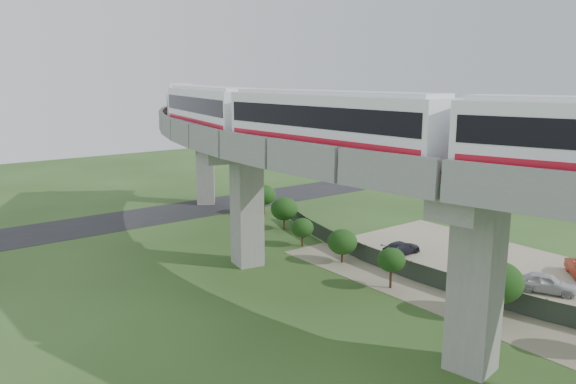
# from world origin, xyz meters

# --- Properties ---
(ground) EXTENTS (160.00, 160.00, 0.00)m
(ground) POSITION_xyz_m (0.00, 0.00, 0.00)
(ground) COLOR #2C461C
(ground) RESTS_ON ground
(dirt_lot) EXTENTS (18.00, 26.00, 0.04)m
(dirt_lot) POSITION_xyz_m (14.00, -2.00, 0.02)
(dirt_lot) COLOR gray
(dirt_lot) RESTS_ON ground
(asphalt_road) EXTENTS (60.00, 8.00, 0.03)m
(asphalt_road) POSITION_xyz_m (0.00, 30.00, 0.01)
(asphalt_road) COLOR #232326
(asphalt_road) RESTS_ON ground
(viaduct) EXTENTS (19.58, 73.98, 11.40)m
(viaduct) POSITION_xyz_m (3.84, 0.00, 9.05)
(viaduct) COLOR #99968E
(viaduct) RESTS_ON ground
(metro_train) EXTENTS (12.60, 61.18, 3.64)m
(metro_train) POSITION_xyz_m (0.49, 4.15, 12.31)
(metro_train) COLOR white
(metro_train) RESTS_ON ground
(fence) EXTENTS (3.87, 38.73, 1.50)m
(fence) POSITION_xyz_m (9.75, 0.00, 0.75)
(fence) COLOR #2D382D
(fence) RESTS_ON ground
(tree_0) EXTENTS (2.54, 2.54, 3.26)m
(tree_0) POSITION_xyz_m (11.43, 23.09, 2.18)
(tree_0) COLOR #382314
(tree_0) RESTS_ON ground
(tree_1) EXTENTS (2.66, 2.66, 3.22)m
(tree_1) POSITION_xyz_m (9.50, 16.91, 2.08)
(tree_1) COLOR #382314
(tree_1) RESTS_ON ground
(tree_2) EXTENTS (1.99, 1.99, 2.53)m
(tree_2) POSITION_xyz_m (7.42, 11.48, 1.68)
(tree_2) COLOR #382314
(tree_2) RESTS_ON ground
(tree_3) EXTENTS (2.41, 2.41, 2.79)m
(tree_3) POSITION_xyz_m (7.11, 5.97, 1.76)
(tree_3) COLOR #382314
(tree_3) RESTS_ON ground
(tree_4) EXTENTS (1.99, 1.99, 2.98)m
(tree_4) POSITION_xyz_m (6.02, -0.27, 2.13)
(tree_4) COLOR #382314
(tree_4) RESTS_ON ground
(tree_5) EXTENTS (3.07, 3.07, 3.59)m
(tree_5) POSITION_xyz_m (7.70, -7.56, 2.29)
(tree_5) COLOR #382314
(tree_5) RESTS_ON ground
(car_white) EXTENTS (3.20, 4.33, 1.37)m
(car_white) POSITION_xyz_m (14.03, -7.39, 0.73)
(car_white) COLOR silver
(car_white) RESTS_ON dirt_lot
(car_dark) EXTENTS (3.85, 1.66, 1.10)m
(car_dark) POSITION_xyz_m (12.52, 4.47, 0.59)
(car_dark) COLOR black
(car_dark) RESTS_ON dirt_lot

